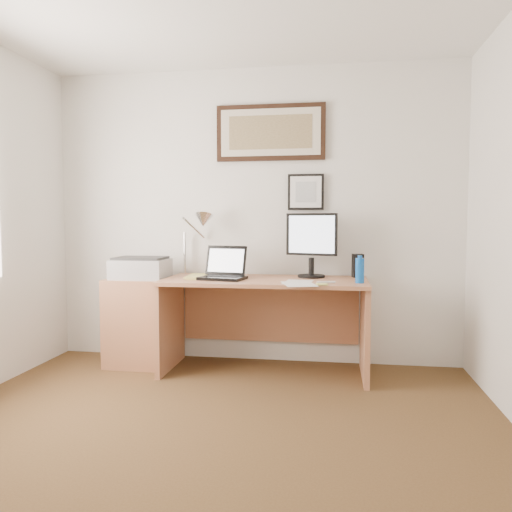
% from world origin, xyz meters
% --- Properties ---
extents(floor, '(4.00, 4.00, 0.00)m').
position_xyz_m(floor, '(0.00, 0.00, 0.00)').
color(floor, '#4D341B').
rests_on(floor, ground).
extents(wall_back, '(3.50, 0.02, 2.50)m').
position_xyz_m(wall_back, '(0.00, 2.00, 1.25)').
color(wall_back, silver).
rests_on(wall_back, ground).
extents(side_cabinet, '(0.50, 0.40, 0.73)m').
position_xyz_m(side_cabinet, '(-0.92, 1.68, 0.36)').
color(side_cabinet, '#A06443').
rests_on(side_cabinet, floor).
extents(water_bottle, '(0.06, 0.06, 0.18)m').
position_xyz_m(water_bottle, '(0.88, 1.49, 0.84)').
color(water_bottle, '#0E54B7').
rests_on(water_bottle, desk).
extents(bottle_cap, '(0.03, 0.03, 0.02)m').
position_xyz_m(bottle_cap, '(0.88, 1.49, 0.94)').
color(bottle_cap, '#0E54B7').
rests_on(bottle_cap, water_bottle).
extents(speaker, '(0.10, 0.09, 0.19)m').
position_xyz_m(speaker, '(0.88, 1.87, 0.85)').
color(speaker, black).
rests_on(speaker, desk).
extents(paper_sheet_a, '(0.23, 0.30, 0.00)m').
position_xyz_m(paper_sheet_a, '(0.42, 1.46, 0.75)').
color(paper_sheet_a, white).
rests_on(paper_sheet_a, desk).
extents(paper_sheet_b, '(0.30, 0.36, 0.00)m').
position_xyz_m(paper_sheet_b, '(0.44, 1.33, 0.75)').
color(paper_sheet_b, white).
rests_on(paper_sheet_b, desk).
extents(sticky_pad, '(0.09, 0.09, 0.01)m').
position_xyz_m(sticky_pad, '(0.61, 1.32, 0.76)').
color(sticky_pad, '#D9DC68').
rests_on(sticky_pad, desk).
extents(marker_pen, '(0.14, 0.06, 0.02)m').
position_xyz_m(marker_pen, '(0.63, 1.42, 0.76)').
color(marker_pen, silver).
rests_on(marker_pen, desk).
extents(book, '(0.24, 0.31, 0.02)m').
position_xyz_m(book, '(-0.47, 1.61, 0.76)').
color(book, '#CBBF5F').
rests_on(book, desk).
extents(desk, '(1.60, 0.70, 0.75)m').
position_xyz_m(desk, '(0.15, 1.72, 0.51)').
color(desk, '#A06443').
rests_on(desk, floor).
extents(laptop, '(0.38, 0.35, 0.26)m').
position_xyz_m(laptop, '(-0.17, 1.59, 0.81)').
color(laptop, black).
rests_on(laptop, desk).
extents(lcd_monitor, '(0.41, 0.22, 0.52)m').
position_xyz_m(lcd_monitor, '(0.51, 1.79, 1.04)').
color(lcd_monitor, black).
rests_on(lcd_monitor, desk).
extents(printer, '(0.44, 0.34, 0.18)m').
position_xyz_m(printer, '(-0.90, 1.68, 0.82)').
color(printer, '#A8A8AB').
rests_on(printer, side_cabinet).
extents(desk_lamp, '(0.29, 0.27, 0.53)m').
position_xyz_m(desk_lamp, '(-0.41, 1.81, 1.19)').
color(desk_lamp, white).
rests_on(desk_lamp, desk).
extents(picture_large, '(0.92, 0.04, 0.47)m').
position_xyz_m(picture_large, '(0.15, 1.97, 1.95)').
color(picture_large, black).
rests_on(picture_large, wall_back).
extents(picture_small, '(0.30, 0.03, 0.30)m').
position_xyz_m(picture_small, '(0.45, 1.97, 1.45)').
color(picture_small, black).
rests_on(picture_small, wall_back).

